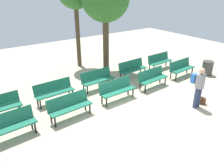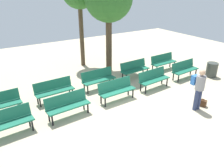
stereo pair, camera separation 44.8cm
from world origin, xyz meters
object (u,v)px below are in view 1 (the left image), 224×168
Objects in this scene: bench_r0_c4 at (181,67)px; visitor_with_backpack at (199,85)px; bench_r1_c4 at (160,60)px; bench_r1_c1 at (54,91)px; bench_r0_c1 at (69,105)px; bench_r0_c0 at (9,125)px; bench_r0_c3 at (152,77)px; bench_r1_c3 at (132,68)px; bench_r0_c2 at (117,89)px; bench_r1_c2 at (97,78)px; handbag at (202,101)px; trash_bin at (207,68)px.

visitor_with_backpack is at bearing -133.49° from bench_r0_c4.
bench_r1_c1 is at bearing -179.72° from bench_r1_c4.
visitor_with_backpack is (4.40, -2.16, 0.43)m from bench_r0_c1.
bench_r0_c0 is 6.33m from bench_r0_c3.
bench_r0_c2 is at bearing -146.97° from bench_r1_c3.
bench_r0_c2 is at bearing -2.24° from bench_r0_c0.
bench_r1_c1 is (0.00, 1.46, 0.00)m from bench_r0_c1.
bench_r1_c2 is 1.00× the size of bench_r1_c4.
bench_r1_c3 is 3.86m from handbag.
bench_r1_c2 is 4.58m from handbag.
visitor_with_backpack is (-2.06, -2.41, 0.43)m from bench_r0_c4.
trash_bin is at bearing -150.29° from visitor_with_backpack.
visitor_with_backpack is at bearing -41.65° from bench_r1_c1.
bench_r1_c1 is at bearing 179.54° from bench_r1_c3.
bench_r0_c4 is 2.16× the size of trash_bin.
bench_r1_c4 is at bearing -1.63° from bench_r1_c3.
bench_r1_c3 is (2.20, 0.14, 0.00)m from bench_r1_c2.
bench_r0_c4 is 4.45× the size of handbag.
bench_r0_c2 and bench_r1_c3 have the same top height.
bench_r1_c1 is at bearing -37.07° from visitor_with_backpack.
bench_r0_c0 is 1.01× the size of bench_r0_c2.
bench_r0_c1 is 6.46m from bench_r0_c4.
handbag is (6.86, -2.14, -0.37)m from bench_r0_c0.
bench_r0_c3 is 1.00× the size of bench_r0_c4.
bench_r0_c3 is 1.01× the size of bench_r1_c4.
bench_r1_c3 is at bearing 0.41° from bench_r1_c1.
bench_r0_c0 is 1.01× the size of bench_r1_c2.
bench_r0_c2 is 0.99× the size of bench_r0_c4.
bench_r0_c4 is (2.18, 0.08, 0.00)m from bench_r0_c3.
bench_r0_c3 is (4.28, 0.16, 0.00)m from bench_r0_c1.
bench_r0_c2 and bench_r0_c3 have the same top height.
bench_r0_c3 is 2.41m from handbag.
visitor_with_backpack is at bearing -60.73° from bench_r1_c2.
bench_r1_c3 is at bearing -86.31° from visitor_with_backpack.
handbag is (0.41, 0.01, -0.80)m from visitor_with_backpack.
visitor_with_backpack reaches higher than bench_r1_c2.
bench_r0_c3 is 1.49m from bench_r1_c3.
bench_r0_c0 is at bearing -162.32° from bench_r1_c2.
bench_r1_c4 is 2.15× the size of trash_bin.
bench_r1_c3 is at bearing 143.66° from bench_r0_c4.
bench_r0_c4 is 0.98× the size of visitor_with_backpack.
bench_r0_c0 is at bearing -170.36° from bench_r1_c4.
bench_r1_c1 is 6.03m from handbag.
bench_r0_c2 is at bearing -43.25° from visitor_with_backpack.
bench_r0_c0 is at bearing -146.39° from bench_r1_c1.
bench_r0_c1 is 4.28m from bench_r0_c3.
bench_r1_c2 is (-2.16, 1.36, 0.00)m from bench_r0_c3.
bench_r0_c1 and bench_r0_c3 have the same top height.
bench_r0_c3 is at bearing -145.68° from bench_r1_c4.
visitor_with_backpack is at bearing -47.47° from bench_r0_c2.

